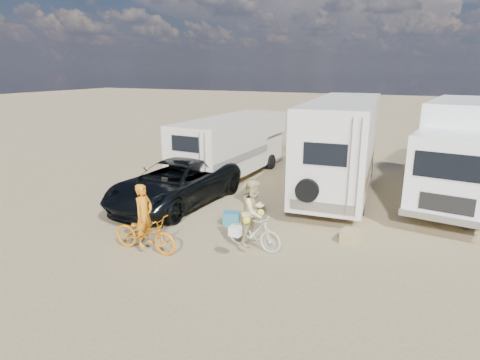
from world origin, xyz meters
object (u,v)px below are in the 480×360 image
at_px(bike_woman, 254,232).
at_px(cooler, 231,218).
at_px(rv_left, 232,148).
at_px(bike_parked, 450,211).
at_px(rider_woman, 254,218).
at_px(rider_man, 144,221).
at_px(box_truck, 463,154).
at_px(bike_man, 145,233).
at_px(rv_main, 342,146).
at_px(dark_suv, 175,183).
at_px(crate, 351,236).

distance_m(bike_woman, cooler, 1.90).
distance_m(rv_left, bike_parked, 8.96).
bearing_deg(bike_woman, rider_woman, 0.00).
bearing_deg(rv_left, rider_man, -77.90).
height_order(box_truck, rider_woman, box_truck).
bearing_deg(bike_man, cooler, -25.32).
bearing_deg(bike_parked, box_truck, 28.78).
distance_m(rv_main, cooler, 5.72).
bearing_deg(rv_left, dark_suv, -88.82).
height_order(bike_woman, crate, bike_woman).
bearing_deg(bike_parked, cooler, 151.61).
relative_size(rider_woman, cooler, 3.50).
bearing_deg(bike_woman, crate, -47.70).
bearing_deg(box_truck, bike_parked, -89.66).
bearing_deg(crate, rv_main, 105.47).
bearing_deg(rider_woman, bike_parked, -39.02).
bearing_deg(rv_left, rv_main, 0.54).
relative_size(rider_man, rider_woman, 0.94).
distance_m(cooler, crate, 3.59).
distance_m(rv_left, rider_man, 7.96).
height_order(rv_left, cooler, rv_left).
height_order(box_truck, cooler, box_truck).
xyz_separation_m(box_truck, bike_man, (-7.58, -7.97, -1.29)).
height_order(box_truck, bike_woman, box_truck).
height_order(dark_suv, rider_woman, rider_woman).
bearing_deg(rv_left, rider_woman, -56.94).
distance_m(rider_man, cooler, 2.98).
distance_m(box_truck, bike_parked, 2.76).
bearing_deg(rv_main, bike_man, -119.16).
relative_size(rv_left, rider_woman, 3.92).
bearing_deg(bike_woman, rv_left, 39.72).
distance_m(box_truck, rider_woman, 8.41).
xyz_separation_m(rv_main, cooler, (-2.24, -5.03, -1.57)).
distance_m(rv_main, bike_parked, 4.58).
height_order(rv_left, box_truck, box_truck).
bearing_deg(box_truck, crate, -110.95).
distance_m(dark_suv, bike_woman, 4.56).
height_order(rv_main, crate, rv_main).
distance_m(box_truck, bike_man, 11.08).
bearing_deg(rider_woman, rider_man, 126.40).
relative_size(bike_man, bike_parked, 1.18).
height_order(rv_left, dark_suv, rv_left).
xyz_separation_m(bike_man, rider_woman, (2.53, 1.31, 0.39)).
xyz_separation_m(rv_left, dark_suv, (-0.09, -4.28, -0.53)).
bearing_deg(bike_parked, crate, 174.02).
relative_size(rv_left, rider_man, 4.18).
distance_m(dark_suv, bike_parked, 8.97).
xyz_separation_m(box_truck, bike_woman, (-5.06, -6.66, -1.29)).
bearing_deg(cooler, rider_man, -132.85).
relative_size(dark_suv, bike_parked, 3.51).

